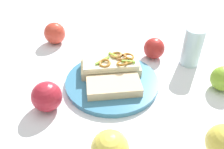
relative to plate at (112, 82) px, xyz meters
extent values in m
plane|color=silver|center=(0.00, 0.00, -0.01)|extent=(2.00, 2.00, 0.00)
cylinder|color=teal|center=(0.00, 0.00, 0.00)|extent=(0.28, 0.28, 0.02)
cube|color=beige|center=(0.02, -0.04, 0.02)|extent=(0.20, 0.15, 0.03)
cube|color=#F5EDC5|center=(0.02, -0.04, 0.04)|extent=(0.19, 0.14, 0.01)
torus|color=#BD7227|center=(-0.03, -0.08, 0.05)|extent=(0.04, 0.04, 0.02)
torus|color=#BD782F|center=(0.03, -0.02, 0.05)|extent=(0.05, 0.05, 0.02)
torus|color=#B47E39|center=(0.01, -0.07, 0.05)|extent=(0.05, 0.05, 0.01)
torus|color=#AE6D37|center=(-0.01, -0.07, 0.05)|extent=(0.04, 0.04, 0.01)
torus|color=#AB6721|center=(-0.02, -0.03, 0.05)|extent=(0.04, 0.04, 0.02)
torus|color=#AB7422|center=(-0.03, -0.05, 0.05)|extent=(0.05, 0.05, 0.01)
cube|color=#8AAC2E|center=(0.02, -0.07, 0.05)|extent=(0.04, 0.02, 0.01)
cube|color=#8AB83A|center=(0.04, -0.03, 0.05)|extent=(0.03, 0.05, 0.01)
cube|color=#7FB238|center=(-0.04, -0.05, 0.05)|extent=(0.04, 0.01, 0.01)
cube|color=beige|center=(-0.02, 0.04, 0.02)|extent=(0.17, 0.14, 0.02)
sphere|color=#CA3C2C|center=(0.29, -0.17, 0.03)|extent=(0.11, 0.11, 0.08)
sphere|color=#A61F2D|center=(0.13, 0.15, 0.03)|extent=(0.09, 0.09, 0.08)
sphere|color=#7EA82C|center=(-0.31, -0.08, 0.03)|extent=(0.10, 0.10, 0.07)
sphere|color=#D8C14B|center=(-0.08, 0.25, 0.03)|extent=(0.11, 0.11, 0.08)
sphere|color=#AE2522|center=(-0.09, -0.19, 0.03)|extent=(0.10, 0.10, 0.07)
cylinder|color=silver|center=(-0.22, -0.19, 0.06)|extent=(0.06, 0.06, 0.13)
camera|label=1|loc=(-0.17, 0.52, 0.45)|focal=37.13mm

